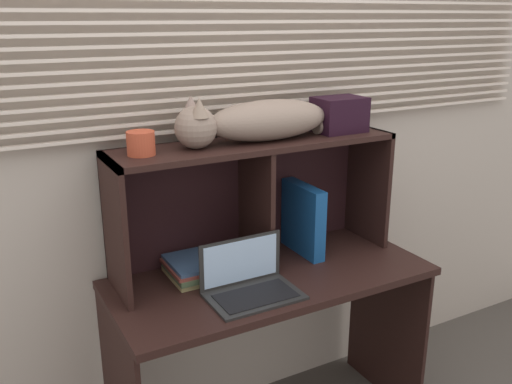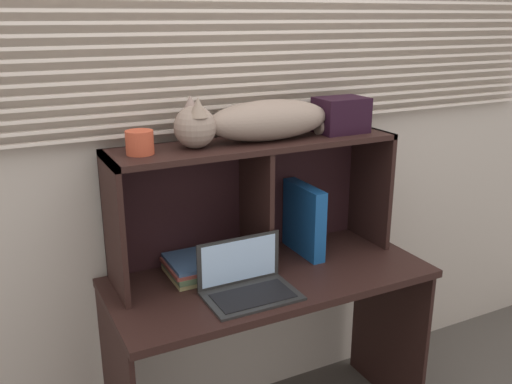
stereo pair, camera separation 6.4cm
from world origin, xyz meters
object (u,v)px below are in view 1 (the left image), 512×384
cat (258,121)px  book_stack (192,269)px  storage_box (339,115)px  laptop (250,283)px  small_basket (141,143)px  binder_upright (303,219)px

cat → book_stack: size_ratio=3.66×
cat → storage_box: size_ratio=4.08×
laptop → small_basket: small_basket is taller
binder_upright → storage_box: (0.16, 0.00, 0.43)m
laptop → book_stack: (-0.13, 0.22, -0.00)m
cat → small_basket: 0.46m
cat → laptop: (-0.16, -0.22, -0.54)m
laptop → storage_box: bearing=22.3°
laptop → storage_box: storage_box is taller
binder_upright → book_stack: (-0.50, 0.00, -0.11)m
book_stack → small_basket: (-0.17, -0.00, 0.51)m
laptop → small_basket: size_ratio=3.41×
laptop → small_basket: bearing=144.0°
laptop → storage_box: size_ratio=1.63×
cat → small_basket: (-0.46, -0.00, -0.04)m
binder_upright → small_basket: 0.78m
cat → laptop: bearing=-125.2°
laptop → storage_box: 0.79m
storage_box → small_basket: bearing=180.0°
book_stack → small_basket: 0.54m
cat → small_basket: bearing=-180.0°
laptop → book_stack: 0.26m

